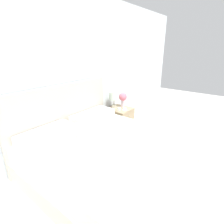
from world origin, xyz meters
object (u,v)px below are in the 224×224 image
object	(u,v)px
teacup	(125,109)
alarm_clock	(119,109)
bed	(105,155)
nightstand	(120,120)
table_lamp	(114,97)
flower_vase	(123,98)

from	to	relation	value
teacup	alarm_clock	size ratio (longest dim) A/B	1.52
teacup	bed	bearing A→B (deg)	-157.63
bed	nightstand	size ratio (longest dim) A/B	3.84
nightstand	table_lamp	bearing A→B (deg)	119.98
table_lamp	alarm_clock	distance (m)	0.29
teacup	nightstand	bearing A→B (deg)	80.33
table_lamp	flower_vase	size ratio (longest dim) A/B	1.18
bed	flower_vase	distance (m)	1.61
nightstand	flower_vase	bearing A→B (deg)	9.30
bed	teacup	world-z (taller)	bed
alarm_clock	nightstand	bearing A→B (deg)	30.44
table_lamp	nightstand	bearing A→B (deg)	-60.02
nightstand	table_lamp	size ratio (longest dim) A/B	1.44
teacup	table_lamp	bearing A→B (deg)	98.44
teacup	alarm_clock	xyz separation A→B (m)	(-0.11, 0.06, 0.01)
nightstand	flower_vase	xyz separation A→B (m)	(0.15, 0.02, 0.45)
flower_vase	alarm_clock	world-z (taller)	flower_vase
bed	teacup	xyz separation A→B (m)	(1.23, 0.51, 0.25)
table_lamp	alarm_clock	bearing A→B (deg)	-111.69
table_lamp	flower_vase	xyz separation A→B (m)	(0.21, -0.08, -0.06)
nightstand	alarm_clock	bearing A→B (deg)	-149.56
bed	table_lamp	xyz separation A→B (m)	(1.19, 0.75, 0.48)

